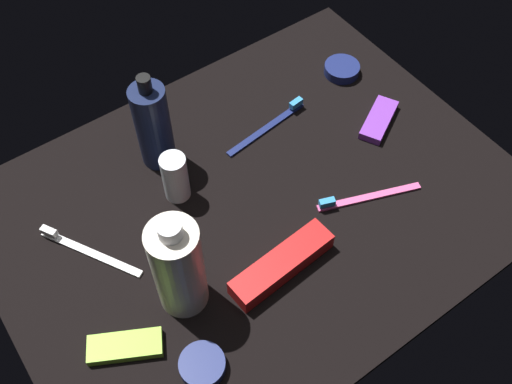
% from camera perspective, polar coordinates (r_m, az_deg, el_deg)
% --- Properties ---
extents(ground_plane, '(0.84, 0.64, 0.01)m').
position_cam_1_polar(ground_plane, '(0.98, 0.00, -1.21)').
color(ground_plane, black).
extents(lotion_bottle, '(0.06, 0.06, 0.19)m').
position_cam_1_polar(lotion_bottle, '(0.98, -9.86, 6.32)').
color(lotion_bottle, '#151E40').
rests_on(lotion_bottle, ground_plane).
extents(bodywash_bottle, '(0.07, 0.07, 0.20)m').
position_cam_1_polar(bodywash_bottle, '(0.82, -7.49, -7.17)').
color(bodywash_bottle, silver).
rests_on(bodywash_bottle, ground_plane).
extents(deodorant_stick, '(0.04, 0.04, 0.09)m').
position_cam_1_polar(deodorant_stick, '(0.96, -7.77, 1.41)').
color(deodorant_stick, silver).
rests_on(deodorant_stick, ground_plane).
extents(toothbrush_pink, '(0.17, 0.07, 0.02)m').
position_cam_1_polar(toothbrush_pink, '(0.99, 10.26, -0.49)').
color(toothbrush_pink, '#E55999').
rests_on(toothbrush_pink, ground_plane).
extents(toothbrush_navy, '(0.18, 0.03, 0.02)m').
position_cam_1_polar(toothbrush_navy, '(1.08, 1.42, 6.54)').
color(toothbrush_navy, navy).
rests_on(toothbrush_navy, ground_plane).
extents(toothbrush_white, '(0.10, 0.16, 0.02)m').
position_cam_1_polar(toothbrush_white, '(0.96, -16.16, -5.30)').
color(toothbrush_white, white).
rests_on(toothbrush_white, ground_plane).
extents(toothpaste_box_red, '(0.18, 0.06, 0.03)m').
position_cam_1_polar(toothpaste_box_red, '(0.90, 2.50, -6.96)').
color(toothpaste_box_red, red).
rests_on(toothpaste_box_red, ground_plane).
extents(snack_bar_purple, '(0.11, 0.08, 0.01)m').
position_cam_1_polar(snack_bar_purple, '(1.10, 11.72, 6.81)').
color(snack_bar_purple, purple).
rests_on(snack_bar_purple, ground_plane).
extents(snack_bar_lime, '(0.11, 0.08, 0.01)m').
position_cam_1_polar(snack_bar_lime, '(0.88, -12.47, -14.28)').
color(snack_bar_lime, '#8CD133').
rests_on(snack_bar_lime, ground_plane).
extents(cream_tin_left, '(0.07, 0.07, 0.02)m').
position_cam_1_polar(cream_tin_left, '(1.18, 8.25, 11.60)').
color(cream_tin_left, navy).
rests_on(cream_tin_left, ground_plane).
extents(cream_tin_right, '(0.06, 0.06, 0.02)m').
position_cam_1_polar(cream_tin_right, '(0.85, -5.19, -16.25)').
color(cream_tin_right, navy).
rests_on(cream_tin_right, ground_plane).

